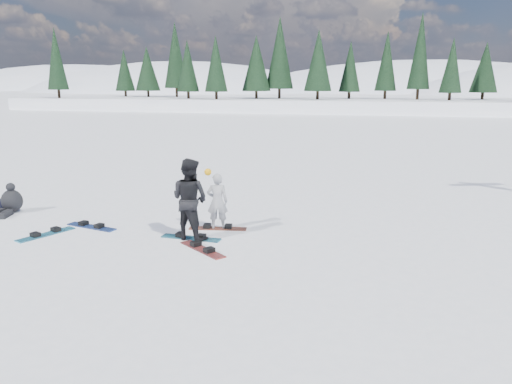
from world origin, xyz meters
TOP-DOWN VIEW (x-y plane):
  - ground at (0.00, 0.00)m, footprint 420.00×420.00m
  - alpine_backdrop at (-11.72, 189.17)m, footprint 412.50×227.00m
  - snowboarder_woman at (-0.15, 1.10)m, footprint 0.61×0.48m
  - snowboarder_man at (-0.54, 0.17)m, footprint 1.14×1.00m
  - seated_rider at (-6.53, 1.26)m, footprint 0.70×1.09m
  - snowboard_woman at (-0.14, 1.10)m, footprint 1.53×0.50m
  - snowboard_man at (-0.54, 0.17)m, footprint 1.51×0.37m
  - snowboard_loose_b at (0.03, -0.57)m, footprint 1.36×1.14m
  - snowboard_loose_c at (-3.44, 0.47)m, footprint 1.52×0.62m
  - snowboard_loose_a at (-4.19, -0.40)m, footprint 0.83×1.49m

SIDE VIEW (x-z plane):
  - alpine_backdrop at x=-11.72m, z-range -40.58..12.62m
  - ground at x=0.00m, z-range 0.00..0.00m
  - snowboard_woman at x=-0.14m, z-range 0.00..0.03m
  - snowboard_man at x=-0.54m, z-range 0.00..0.03m
  - snowboard_loose_b at x=0.03m, z-range 0.00..0.03m
  - snowboard_loose_c at x=-3.44m, z-range 0.00..0.03m
  - snowboard_loose_a at x=-4.19m, z-range 0.00..0.03m
  - seated_rider at x=-6.53m, z-range -0.10..0.78m
  - snowboarder_woman at x=-0.15m, z-range -0.05..1.56m
  - snowboarder_man at x=-0.54m, z-range 0.00..1.99m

